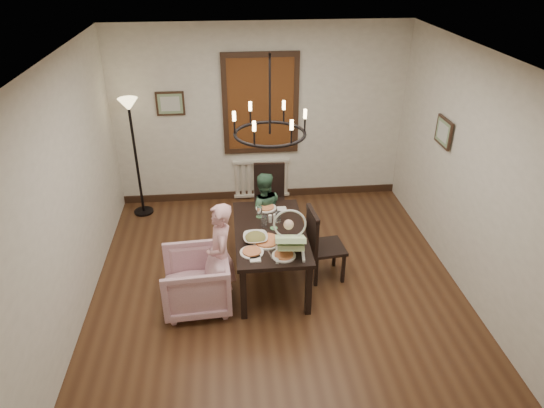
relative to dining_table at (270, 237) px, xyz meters
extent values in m
cube|color=#4E301A|center=(0.07, -0.27, -0.63)|extent=(4.50, 5.00, 0.01)
cube|color=white|center=(0.07, -0.27, 2.17)|extent=(4.50, 5.00, 0.01)
cube|color=beige|center=(0.07, 2.23, 0.77)|extent=(4.50, 0.01, 2.80)
cube|color=beige|center=(-2.18, -0.27, 0.77)|extent=(0.01, 5.00, 2.80)
cube|color=beige|center=(2.32, -0.27, 0.77)|extent=(0.01, 5.00, 2.80)
cube|color=black|center=(0.00, 0.00, 0.06)|extent=(0.85, 1.52, 0.05)
cube|color=black|center=(-0.37, -0.70, -0.30)|extent=(0.07, 0.07, 0.66)
cube|color=black|center=(-0.37, 0.70, -0.30)|extent=(0.07, 0.07, 0.66)
cube|color=black|center=(0.37, -0.70, -0.30)|extent=(0.07, 0.07, 0.66)
cube|color=black|center=(0.37, 0.70, -0.30)|extent=(0.07, 0.07, 0.66)
imported|color=beige|center=(-0.90, -0.43, -0.28)|extent=(0.81, 0.80, 0.70)
imported|color=pink|center=(-0.60, -0.39, -0.08)|extent=(0.29, 0.41, 1.08)
imported|color=#3A6247|center=(-0.03, 0.74, -0.16)|extent=(0.48, 0.38, 0.93)
imported|color=white|center=(-0.19, -0.21, 0.13)|extent=(0.35, 0.35, 0.09)
cylinder|color=tan|center=(-0.06, -0.25, 0.10)|extent=(0.34, 0.34, 0.04)
cylinder|color=silver|center=(-0.06, 0.11, 0.16)|extent=(0.07, 0.07, 0.15)
cube|color=brown|center=(0.07, 2.19, 0.97)|extent=(1.00, 0.03, 1.40)
cube|color=black|center=(-1.28, 2.20, 1.02)|extent=(0.42, 0.03, 0.36)
cube|color=black|center=(2.28, 0.63, 1.02)|extent=(0.03, 0.42, 0.36)
torus|color=black|center=(0.00, 0.00, 1.32)|extent=(0.80, 0.80, 0.04)
camera|label=1|loc=(-0.47, -4.95, 3.18)|focal=32.00mm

